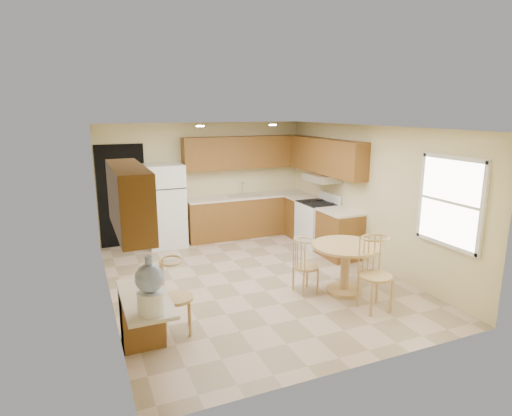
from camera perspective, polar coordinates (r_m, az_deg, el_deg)
name	(u,v)px	position (r m, az deg, el deg)	size (l,w,h in m)	color
floor	(253,279)	(7.24, -0.35, -9.48)	(5.50, 5.50, 0.00)	tan
ceiling	(253,127)	(6.69, -0.38, 10.72)	(4.50, 5.50, 0.02)	white
wall_back	(205,181)	(9.41, -6.86, 3.62)	(4.50, 0.02, 2.50)	beige
wall_front	(357,261)	(4.54, 13.26, -6.86)	(4.50, 0.02, 2.50)	beige
wall_left	(106,220)	(6.36, -19.42, -1.55)	(0.02, 5.50, 2.50)	beige
wall_right	(368,196)	(7.98, 14.71, 1.61)	(0.02, 5.50, 2.50)	beige
doorway	(122,196)	(9.10, -17.43, 1.53)	(0.90, 0.02, 2.10)	black
base_cab_back	(247,216)	(9.57, -1.19, -1.10)	(2.75, 0.60, 0.87)	brown
counter_back	(247,196)	(9.47, -1.21, 1.57)	(2.75, 0.63, 0.04)	beige
base_cab_right_a	(302,218)	(9.50, 6.18, -1.28)	(0.60, 0.59, 0.87)	brown
counter_right_a	(303,197)	(9.40, 6.25, 1.41)	(0.63, 0.59, 0.04)	beige
base_cab_right_b	(339,235)	(8.31, 11.07, -3.54)	(0.60, 0.80, 0.87)	brown
counter_right_b	(341,212)	(8.20, 11.21, -0.49)	(0.63, 0.80, 0.04)	beige
upper_cab_back	(245,152)	(9.45, -1.54, 7.43)	(2.75, 0.33, 0.70)	brown
upper_cab_right	(325,156)	(8.78, 9.24, 6.84)	(0.33, 2.42, 0.70)	brown
upper_cab_left	(129,199)	(4.68, -16.56, 1.18)	(0.33, 1.40, 0.70)	brown
sink	(246,195)	(9.46, -1.35, 1.69)	(0.78, 0.44, 0.01)	silver
range_hood	(322,178)	(8.76, 8.77, 4.00)	(0.50, 0.76, 0.14)	silver
desk_pedestal	(142,316)	(5.44, -14.97, -13.71)	(0.48, 0.42, 0.72)	brown
desk_top	(145,298)	(4.94, -14.58, -11.56)	(0.50, 1.20, 0.04)	beige
window	(450,202)	(6.59, 24.50, 0.73)	(0.06, 1.12, 1.30)	white
can_light_a	(200,126)	(7.66, -7.44, 10.79)	(0.14, 0.14, 0.02)	white
can_light_b	(273,125)	(8.15, 2.25, 11.01)	(0.14, 0.14, 0.02)	white
refrigerator	(165,206)	(8.93, -12.02, 0.31)	(0.75, 0.73, 1.70)	white
stove	(317,224)	(8.92, 8.15, -2.06)	(0.65, 0.76, 1.09)	white
dining_table	(346,261)	(6.71, 11.85, -6.98)	(1.04, 1.04, 0.77)	tan
chair_table_a	(309,262)	(6.56, 7.03, -7.13)	(0.38, 0.49, 0.85)	tan
chair_table_b	(381,269)	(6.14, 16.30, -7.84)	(0.46, 0.46, 1.04)	tan
chair_desk	(178,291)	(5.44, -10.39, -10.88)	(0.42, 0.55, 0.96)	tan
water_crock	(150,288)	(4.44, -13.95, -10.27)	(0.29, 0.29, 0.60)	white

